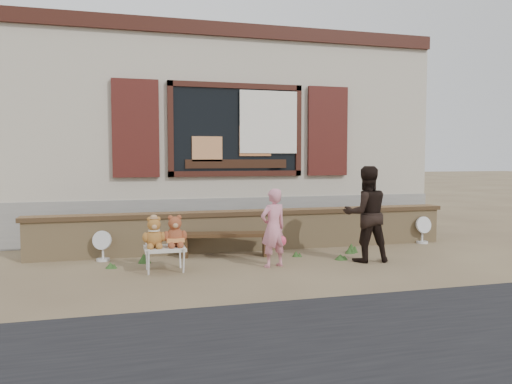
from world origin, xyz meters
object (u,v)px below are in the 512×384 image
object	(u,v)px
folding_chair	(165,249)
child	(273,228)
bench	(226,239)
teddy_bear_left	(154,232)
adult	(366,214)
teddy_bear_right	(175,230)

from	to	relation	value
folding_chair	child	size ratio (longest dim) A/B	0.49
bench	child	distance (m)	1.08
teddy_bear_left	child	xyz separation A→B (m)	(1.64, -0.13, 0.01)
bench	child	world-z (taller)	child
adult	child	bearing A→B (deg)	6.49
teddy_bear_left	teddy_bear_right	xyz separation A→B (m)	(0.28, 0.00, 0.01)
bench	teddy_bear_left	size ratio (longest dim) A/B	3.47
bench	child	xyz separation A→B (m)	(0.49, -0.92, 0.29)
bench	folding_chair	size ratio (longest dim) A/B	2.72
bench	folding_chair	xyz separation A→B (m)	(-1.01, -0.79, 0.03)
teddy_bear_left	child	size ratio (longest dim) A/B	0.38
teddy_bear_left	folding_chair	bearing A→B (deg)	0.00
folding_chair	teddy_bear_right	world-z (taller)	teddy_bear_right
bench	teddy_bear_right	size ratio (longest dim) A/B	3.37
folding_chair	teddy_bear_right	distance (m)	0.29
folding_chair	adult	distance (m)	2.98
bench	folding_chair	world-z (taller)	bench
teddy_bear_right	child	distance (m)	1.37
bench	teddy_bear_left	bearing A→B (deg)	-134.89
teddy_bear_right	bench	bearing A→B (deg)	41.91
teddy_bear_left	child	world-z (taller)	child
bench	teddy_bear_right	xyz separation A→B (m)	(-0.87, -0.79, 0.28)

